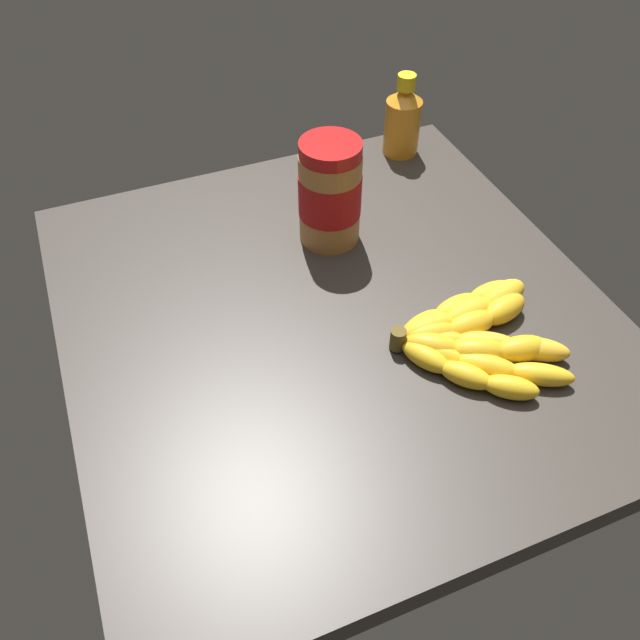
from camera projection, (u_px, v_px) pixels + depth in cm
name	position (u px, v px, depth cm)	size (l,w,h in cm)	color
ground_plane	(335.00, 320.00, 89.22)	(75.89, 71.68, 4.12)	#38332D
banana_bunch	(472.00, 335.00, 82.28)	(19.40, 21.70, 3.64)	gold
peanut_butter_jar	(330.00, 193.00, 92.69)	(9.14, 9.14, 16.06)	#B27238
honey_bottle	(403.00, 120.00, 110.34)	(6.14, 6.14, 14.13)	orange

